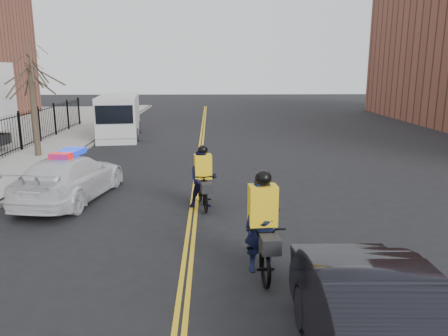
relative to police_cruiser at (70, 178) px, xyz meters
The scene contains 10 objects.
ground 5.24m from the police_cruiser, 39.56° to the right, with size 120.00×120.00×0.00m, color black.
center_line_left 6.16m from the police_cruiser, 50.13° to the left, with size 0.10×60.00×0.01m, color yellow.
center_line_right 6.26m from the police_cruiser, 49.00° to the left, with size 0.10×60.00×0.01m, color yellow.
sidewalk 5.89m from the police_cruiser, 126.70° to the left, with size 3.00×60.00×0.15m, color gray.
curb 5.14m from the police_cruiser, 113.06° to the left, with size 0.20×60.00×0.15m, color gray.
street_tree 8.10m from the police_cruiser, 118.26° to the left, with size 3.20×3.20×4.80m.
police_cruiser is the anchor object (origin of this frame).
cargo_van 12.89m from the police_cruiser, 94.52° to the left, with size 2.92×6.28×2.54m.
cyclist_near 7.69m from the police_cruiser, 43.37° to the right, with size 0.94×2.28×2.18m.
cyclist_far 4.40m from the police_cruiser, 12.45° to the right, with size 0.96×1.97×1.93m.
Camera 1 is at (0.53, -10.45, 4.19)m, focal length 35.00 mm.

